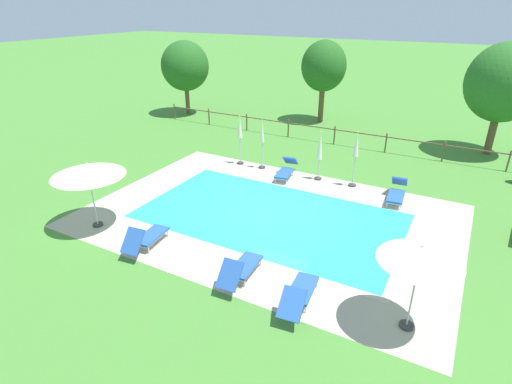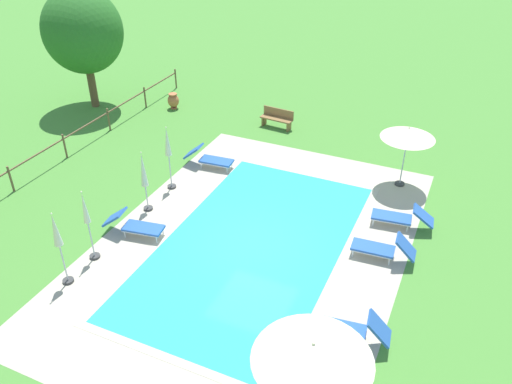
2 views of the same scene
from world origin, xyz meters
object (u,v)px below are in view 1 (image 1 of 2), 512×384
(patio_umbrella_open_by_bench, at_px, (421,254))
(sun_lounger_north_far, at_px, (397,192))
(tree_centre, at_px, (324,66))
(sun_lounger_north_end, at_px, (146,237))
(patio_umbrella_closed_row_mid_west, at_px, (320,149))
(patio_umbrella_closed_row_mid_east, at_px, (240,132))
(sun_lounger_south_near_corner, at_px, (300,293))
(patio_umbrella_open_foreground, at_px, (88,170))
(tree_west_mid, at_px, (185,66))
(patio_umbrella_closed_row_west, at_px, (262,138))
(sun_lounger_north_near_steps, at_px, (286,170))
(patio_umbrella_closed_row_centre, at_px, (356,150))
(tree_far_west, at_px, (504,83))
(sun_lounger_north_mid, at_px, (241,268))

(patio_umbrella_open_by_bench, bearing_deg, sun_lounger_north_far, 103.35)
(tree_centre, bearing_deg, sun_lounger_north_end, -88.14)
(patio_umbrella_closed_row_mid_west, bearing_deg, patio_umbrella_closed_row_mid_east, -179.90)
(sun_lounger_north_far, distance_m, sun_lounger_north_end, 9.92)
(sun_lounger_south_near_corner, xyz_separation_m, patio_umbrella_closed_row_mid_east, (-6.69, 8.22, 1.25))
(patio_umbrella_open_foreground, distance_m, tree_west_mid, 16.28)
(patio_umbrella_closed_row_west, distance_m, tree_west_mid, 11.93)
(sun_lounger_north_near_steps, bearing_deg, patio_umbrella_closed_row_mid_west, 18.65)
(tree_west_mid, bearing_deg, patio_umbrella_open_by_bench, -39.23)
(patio_umbrella_closed_row_west, distance_m, patio_umbrella_closed_row_mid_west, 2.89)
(sun_lounger_north_far, height_order, sun_lounger_north_end, sun_lounger_north_end)
(patio_umbrella_open_foreground, xyz_separation_m, patio_umbrella_closed_row_centre, (7.04, 7.84, -0.51))
(sun_lounger_north_far, xyz_separation_m, sun_lounger_north_end, (-6.45, -7.53, 0.01))
(sun_lounger_south_near_corner, relative_size, patio_umbrella_closed_row_mid_east, 0.84)
(patio_umbrella_closed_row_west, bearing_deg, patio_umbrella_closed_row_centre, 0.23)
(patio_umbrella_closed_row_centre, bearing_deg, sun_lounger_north_end, -118.91)
(tree_far_west, height_order, tree_centre, tree_far_west)
(sun_lounger_north_far, height_order, patio_umbrella_closed_row_centre, patio_umbrella_closed_row_centre)
(tree_far_west, xyz_separation_m, tree_west_mid, (-19.17, -0.81, -0.37))
(patio_umbrella_closed_row_mid_east, relative_size, tree_centre, 0.47)
(sun_lounger_north_far, relative_size, sun_lounger_south_near_corner, 0.98)
(sun_lounger_north_end, relative_size, patio_umbrella_open_by_bench, 0.82)
(patio_umbrella_closed_row_mid_west, bearing_deg, sun_lounger_north_near_steps, -161.35)
(patio_umbrella_open_foreground, height_order, patio_umbrella_open_by_bench, patio_umbrella_open_foreground)
(sun_lounger_north_mid, bearing_deg, patio_umbrella_closed_row_mid_east, 120.78)
(sun_lounger_north_end, xyz_separation_m, patio_umbrella_closed_row_centre, (4.47, 8.09, 1.27))
(sun_lounger_north_far, distance_m, patio_umbrella_closed_row_mid_west, 3.76)
(patio_umbrella_closed_row_centre, distance_m, tree_far_west, 9.35)
(sun_lounger_north_mid, distance_m, patio_umbrella_open_by_bench, 4.92)
(sun_lounger_north_mid, xyz_separation_m, sun_lounger_south_near_corner, (1.91, -0.18, -0.01))
(patio_umbrella_open_foreground, bearing_deg, sun_lounger_south_near_corner, -2.94)
(patio_umbrella_closed_row_west, distance_m, patio_umbrella_closed_row_centre, 4.48)
(patio_umbrella_closed_row_west, distance_m, patio_umbrella_closed_row_mid_east, 1.21)
(patio_umbrella_closed_row_mid_west, bearing_deg, sun_lounger_north_far, -8.42)
(tree_west_mid, bearing_deg, sun_lounger_north_end, -57.05)
(sun_lounger_north_far, xyz_separation_m, tree_centre, (-7.01, 9.98, 3.21))
(sun_lounger_south_near_corner, xyz_separation_m, patio_umbrella_closed_row_centre, (-1.01, 8.25, 1.29))
(patio_umbrella_open_foreground, height_order, patio_umbrella_closed_row_centre, patio_umbrella_closed_row_centre)
(patio_umbrella_closed_row_centre, bearing_deg, sun_lounger_north_near_steps, -170.63)
(sun_lounger_south_near_corner, bearing_deg, sun_lounger_north_end, 178.26)
(sun_lounger_north_far, relative_size, tree_centre, 0.39)
(sun_lounger_north_mid, bearing_deg, tree_west_mid, 131.65)
(patio_umbrella_closed_row_mid_west, distance_m, patio_umbrella_closed_row_centre, 1.60)
(sun_lounger_north_end, distance_m, patio_umbrella_closed_row_west, 8.15)
(tree_far_west, bearing_deg, sun_lounger_north_end, -121.29)
(patio_umbrella_closed_row_west, xyz_separation_m, tree_west_mid, (-9.63, 6.80, 1.81))
(sun_lounger_north_near_steps, xyz_separation_m, patio_umbrella_closed_row_west, (-1.50, 0.47, 1.15))
(patio_umbrella_open_foreground, relative_size, patio_umbrella_closed_row_mid_east, 1.02)
(tree_far_west, bearing_deg, patio_umbrella_closed_row_west, -141.41)
(sun_lounger_north_mid, height_order, sun_lounger_north_far, sun_lounger_north_mid)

